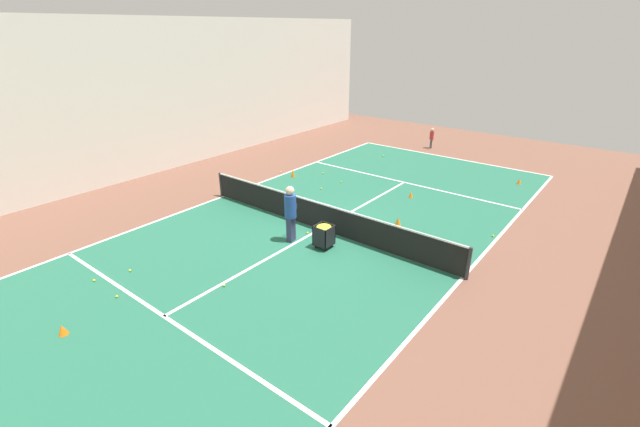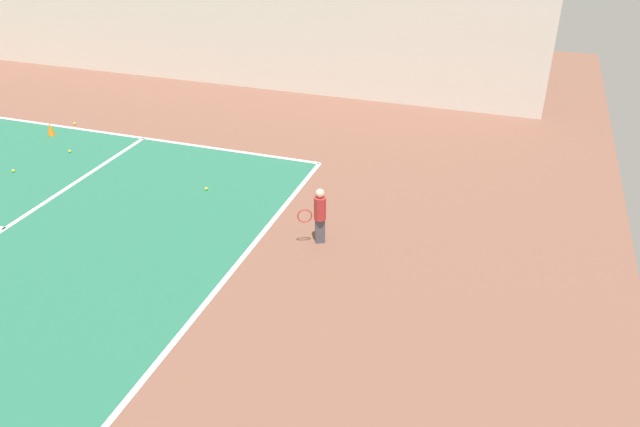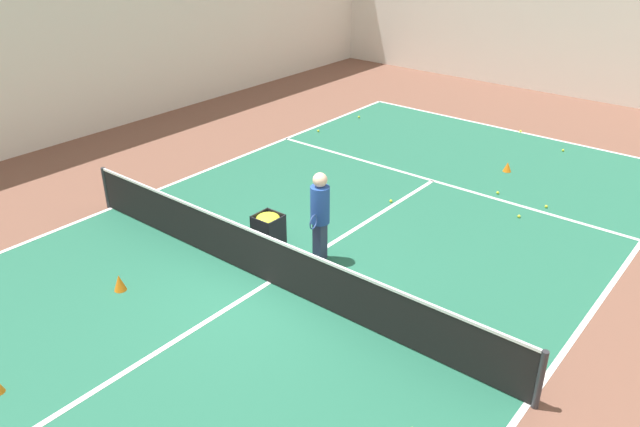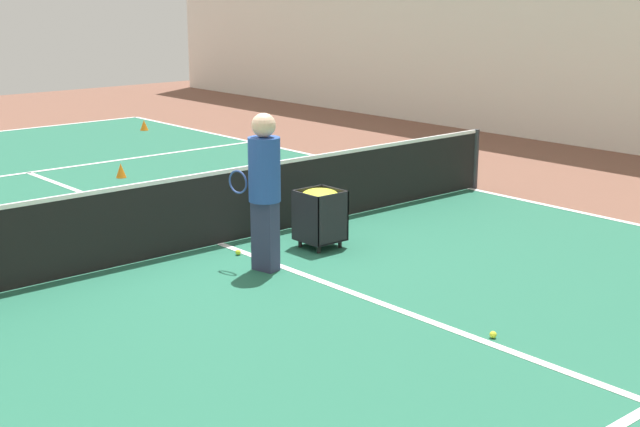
# 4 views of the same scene
# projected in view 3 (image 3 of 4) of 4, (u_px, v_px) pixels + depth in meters

# --- Properties ---
(ground_plane) EXTENTS (35.48, 35.48, 0.00)m
(ground_plane) POSITION_uv_depth(u_px,v_px,m) (270.00, 282.00, 11.50)
(ground_plane) COLOR brown
(court_playing_area) EXTENTS (9.88, 21.82, 0.00)m
(court_playing_area) POSITION_uv_depth(u_px,v_px,m) (270.00, 282.00, 11.50)
(court_playing_area) COLOR #23664C
(court_playing_area) RESTS_ON ground
(line_baseline_far) EXTENTS (9.88, 0.10, 0.00)m
(line_baseline_far) POSITION_uv_depth(u_px,v_px,m) (513.00, 131.00, 19.08)
(line_baseline_far) COLOR white
(line_baseline_far) RESTS_ON ground
(line_sideline_left) EXTENTS (0.10, 21.82, 0.00)m
(line_sideline_left) POSITION_uv_depth(u_px,v_px,m) (112.00, 208.00, 14.28)
(line_sideline_left) COLOR white
(line_sideline_left) RESTS_ON ground
(line_sideline_right) EXTENTS (0.10, 21.82, 0.00)m
(line_sideline_right) POSITION_uv_depth(u_px,v_px,m) (528.00, 403.00, 8.73)
(line_sideline_right) COLOR white
(line_sideline_right) RESTS_ON ground
(line_service_far) EXTENTS (9.88, 0.10, 0.00)m
(line_service_far) POSITION_uv_depth(u_px,v_px,m) (433.00, 181.00, 15.67)
(line_service_far) COLOR white
(line_service_far) RESTS_ON ground
(line_centre_service) EXTENTS (0.10, 12.00, 0.00)m
(line_centre_service) POSITION_uv_depth(u_px,v_px,m) (270.00, 282.00, 11.50)
(line_centre_service) COLOR white
(line_centre_service) RESTS_ON ground
(tennis_net) EXTENTS (10.18, 0.10, 0.98)m
(tennis_net) POSITION_uv_depth(u_px,v_px,m) (269.00, 259.00, 11.28)
(tennis_net) COLOR #2D2D33
(tennis_net) RESTS_ON ground
(coach_at_net) EXTENTS (0.44, 0.71, 1.85)m
(coach_at_net) POSITION_uv_depth(u_px,v_px,m) (320.00, 212.00, 11.75)
(coach_at_net) COLOR #2D3351
(coach_at_net) RESTS_ON ground
(ball_cart) EXTENTS (0.51, 0.51, 0.76)m
(ball_cart) POSITION_uv_depth(u_px,v_px,m) (268.00, 225.00, 12.40)
(ball_cart) COLOR black
(ball_cart) RESTS_ON ground
(training_cone_2) EXTENTS (0.23, 0.23, 0.31)m
(training_cone_2) POSITION_uv_depth(u_px,v_px,m) (120.00, 283.00, 11.21)
(training_cone_2) COLOR orange
(training_cone_2) RESTS_ON ground
(training_cone_3) EXTENTS (0.22, 0.22, 0.25)m
(training_cone_3) POSITION_uv_depth(u_px,v_px,m) (507.00, 167.00, 16.16)
(training_cone_3) COLOR orange
(training_cone_3) RESTS_ON ground
(tennis_ball_0) EXTENTS (0.07, 0.07, 0.07)m
(tennis_ball_0) POSITION_uv_depth(u_px,v_px,m) (293.00, 271.00, 11.79)
(tennis_ball_0) COLOR yellow
(tennis_ball_0) RESTS_ON ground
(tennis_ball_1) EXTENTS (0.07, 0.07, 0.07)m
(tennis_ball_1) POSITION_uv_depth(u_px,v_px,m) (391.00, 201.00, 14.54)
(tennis_ball_1) COLOR yellow
(tennis_ball_1) RESTS_ON ground
(tennis_ball_3) EXTENTS (0.07, 0.07, 0.07)m
(tennis_ball_3) POSITION_uv_depth(u_px,v_px,m) (563.00, 150.00, 17.49)
(tennis_ball_3) COLOR yellow
(tennis_ball_3) RESTS_ON ground
(tennis_ball_4) EXTENTS (0.07, 0.07, 0.07)m
(tennis_ball_4) POSITION_uv_depth(u_px,v_px,m) (519.00, 216.00, 13.83)
(tennis_ball_4) COLOR yellow
(tennis_ball_4) RESTS_ON ground
(tennis_ball_6) EXTENTS (0.07, 0.07, 0.07)m
(tennis_ball_6) POSITION_uv_depth(u_px,v_px,m) (318.00, 131.00, 18.97)
(tennis_ball_6) COLOR yellow
(tennis_ball_6) RESTS_ON ground
(tennis_ball_9) EXTENTS (0.07, 0.07, 0.07)m
(tennis_ball_9) POSITION_uv_depth(u_px,v_px,m) (498.00, 193.00, 14.95)
(tennis_ball_9) COLOR yellow
(tennis_ball_9) RESTS_ON ground
(tennis_ball_10) EXTENTS (0.07, 0.07, 0.07)m
(tennis_ball_10) POSITION_uv_depth(u_px,v_px,m) (521.00, 131.00, 18.94)
(tennis_ball_10) COLOR yellow
(tennis_ball_10) RESTS_ON ground
(tennis_ball_14) EXTENTS (0.07, 0.07, 0.07)m
(tennis_ball_14) POSITION_uv_depth(u_px,v_px,m) (359.00, 117.00, 20.18)
(tennis_ball_14) COLOR yellow
(tennis_ball_14) RESTS_ON ground
(tennis_ball_15) EXTENTS (0.07, 0.07, 0.07)m
(tennis_ball_15) POSITION_uv_depth(u_px,v_px,m) (546.00, 206.00, 14.28)
(tennis_ball_15) COLOR yellow
(tennis_ball_15) RESTS_ON ground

